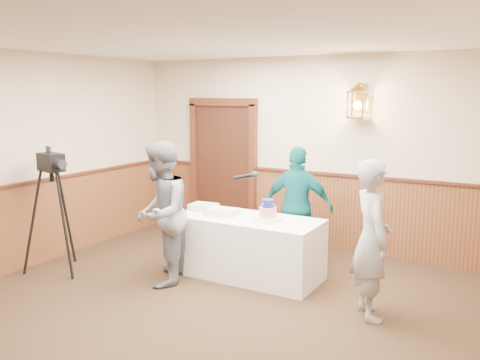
% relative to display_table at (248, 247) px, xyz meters
% --- Properties ---
extents(ground, '(7.00, 7.00, 0.00)m').
position_rel_display_table_xyz_m(ground, '(0.29, -1.90, -0.38)').
color(ground, black).
rests_on(ground, ground).
extents(room_shell, '(6.02, 7.02, 2.81)m').
position_rel_display_table_xyz_m(room_shell, '(0.24, -1.45, 1.15)').
color(room_shell, '#C6B395').
rests_on(room_shell, ground).
extents(display_table, '(1.80, 0.80, 0.75)m').
position_rel_display_table_xyz_m(display_table, '(0.00, 0.00, 0.00)').
color(display_table, white).
rests_on(display_table, ground).
extents(tiered_cake, '(0.29, 0.29, 0.27)m').
position_rel_display_table_xyz_m(tiered_cake, '(0.29, -0.04, 0.48)').
color(tiered_cake, '#FAF4C3').
rests_on(tiered_cake, display_table).
extents(sheet_cake_yellow, '(0.42, 0.34, 0.08)m').
position_rel_display_table_xyz_m(sheet_cake_yellow, '(-0.35, -0.05, 0.41)').
color(sheet_cake_yellow, '#F2D790').
rests_on(sheet_cake_yellow, display_table).
extents(sheet_cake_green, '(0.35, 0.29, 0.08)m').
position_rel_display_table_xyz_m(sheet_cake_green, '(-0.72, 0.09, 0.41)').
color(sheet_cake_green, '#94C78C').
rests_on(sheet_cake_green, display_table).
extents(interviewer, '(1.59, 1.03, 1.72)m').
position_rel_display_table_xyz_m(interviewer, '(-0.78, -0.72, 0.48)').
color(interviewer, slate).
rests_on(interviewer, ground).
extents(baker, '(0.65, 0.71, 1.63)m').
position_rel_display_table_xyz_m(baker, '(1.64, -0.41, 0.44)').
color(baker, gray).
rests_on(baker, ground).
extents(assistant_p, '(0.97, 0.50, 1.59)m').
position_rel_display_table_xyz_m(assistant_p, '(0.37, 0.70, 0.42)').
color(assistant_p, '#0C5757').
rests_on(assistant_p, ground).
extents(tv_camera_rig, '(0.60, 0.56, 1.53)m').
position_rel_display_table_xyz_m(tv_camera_rig, '(-2.21, -1.07, 0.31)').
color(tv_camera_rig, black).
rests_on(tv_camera_rig, ground).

